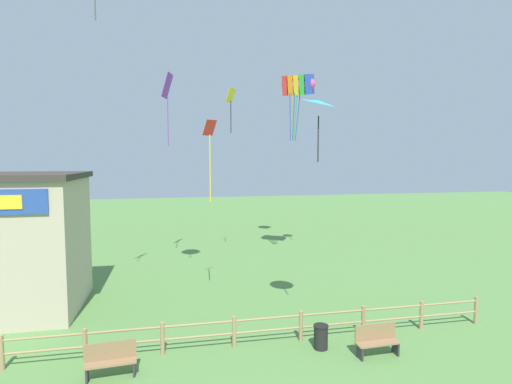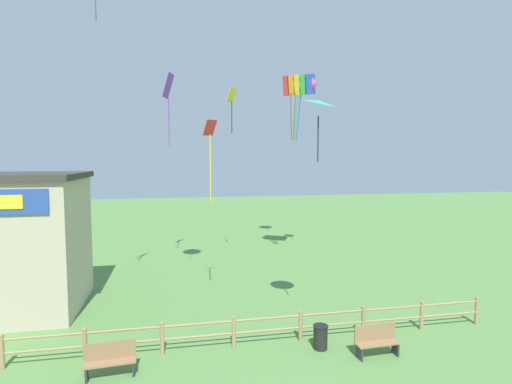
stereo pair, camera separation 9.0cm
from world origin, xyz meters
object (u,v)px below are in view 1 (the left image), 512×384
at_px(park_bench_near_fence, 377,340).
at_px(kite_rainbow_parafoil, 298,85).
at_px(park_bench_by_building, 111,360).
at_px(trash_bin, 321,337).
at_px(kite_cyan_delta, 319,103).
at_px(kite_yellow_diamond, 231,102).
at_px(kite_purple_streamer, 167,93).
at_px(kite_red_diamond, 210,148).

height_order(park_bench_near_fence, kite_rainbow_parafoil, kite_rainbow_parafoil).
xyz_separation_m(park_bench_near_fence, park_bench_by_building, (-8.11, 0.43, 0.00)).
height_order(trash_bin, kite_cyan_delta, kite_cyan_delta).
relative_size(kite_rainbow_parafoil, kite_yellow_diamond, 1.48).
bearing_deg(kite_purple_streamer, park_bench_near_fence, -61.54).
height_order(park_bench_near_fence, trash_bin, park_bench_near_fence).
bearing_deg(kite_red_diamond, park_bench_near_fence, -50.89).
bearing_deg(park_bench_near_fence, kite_red_diamond, 129.11).
bearing_deg(park_bench_by_building, trash_bin, 3.26).
bearing_deg(kite_rainbow_parafoil, park_bench_near_fence, -94.99).
bearing_deg(park_bench_near_fence, kite_yellow_diamond, 102.50).
bearing_deg(trash_bin, park_bench_by_building, -176.74).
relative_size(kite_yellow_diamond, kite_cyan_delta, 1.18).
distance_m(kite_rainbow_parafoil, kite_yellow_diamond, 4.09).
distance_m(kite_rainbow_parafoil, kite_red_diamond, 8.93).
height_order(park_bench_near_fence, park_bench_by_building, same).
bearing_deg(kite_cyan_delta, park_bench_by_building, -169.97).
xyz_separation_m(kite_yellow_diamond, kite_purple_streamer, (-3.67, -0.71, 0.31)).
xyz_separation_m(kite_rainbow_parafoil, kite_purple_streamer, (-7.48, 0.46, -0.60)).
xyz_separation_m(park_bench_by_building, kite_cyan_delta, (6.66, 1.18, 7.62)).
relative_size(kite_red_diamond, kite_purple_streamer, 0.86).
xyz_separation_m(kite_rainbow_parafoil, kite_red_diamond, (-5.72, -5.70, -3.82)).
height_order(trash_bin, kite_red_diamond, kite_red_diamond).
height_order(park_bench_by_building, kite_red_diamond, kite_red_diamond).
xyz_separation_m(kite_red_diamond, kite_cyan_delta, (3.26, -4.19, 1.39)).
bearing_deg(kite_yellow_diamond, park_bench_by_building, -113.42).
relative_size(park_bench_near_fence, kite_purple_streamer, 0.36).
height_order(kite_red_diamond, kite_purple_streamer, kite_purple_streamer).
bearing_deg(kite_cyan_delta, kite_purple_streamer, 115.91).
relative_size(park_bench_near_fence, kite_yellow_diamond, 0.55).
distance_m(park_bench_near_fence, park_bench_by_building, 8.12).
xyz_separation_m(park_bench_by_building, kite_purple_streamer, (1.63, 11.53, 9.45)).
bearing_deg(park_bench_near_fence, kite_purple_streamer, 118.46).
bearing_deg(park_bench_by_building, kite_purple_streamer, 81.96).
relative_size(kite_yellow_diamond, kite_red_diamond, 0.76).
bearing_deg(kite_cyan_delta, kite_yellow_diamond, 96.99).
bearing_deg(park_bench_near_fence, park_bench_by_building, 176.96).
height_order(trash_bin, kite_rainbow_parafoil, kite_rainbow_parafoil).
bearing_deg(kite_rainbow_parafoil, kite_yellow_diamond, 162.88).
xyz_separation_m(park_bench_by_building, trash_bin, (6.53, 0.37, -0.11)).
distance_m(park_bench_by_building, kite_red_diamond, 8.90).
relative_size(park_bench_by_building, trash_bin, 1.83).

